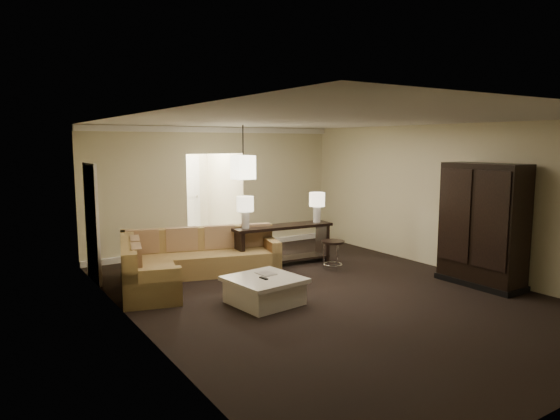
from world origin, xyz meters
TOP-DOWN VIEW (x-y plane):
  - ground at (0.00, 0.00)m, footprint 8.00×8.00m
  - wall_back at (0.00, 4.00)m, footprint 6.00×0.04m
  - wall_left at (-3.00, 0.00)m, footprint 0.04×8.00m
  - wall_right at (3.00, 0.00)m, footprint 0.04×8.00m
  - ceiling at (0.00, 0.00)m, footprint 6.00×8.00m
  - crown_molding at (0.00, 3.95)m, footprint 6.00×0.10m
  - baseboard at (0.00, 3.95)m, footprint 6.00×0.10m
  - side_door at (-2.97, 2.80)m, footprint 0.05×0.90m
  - foyer at (0.00, 5.34)m, footprint 1.44×2.02m
  - sectional_sofa at (-1.58, 1.99)m, footprint 3.34×2.44m
  - coffee_table at (-1.06, 0.10)m, footprint 1.13×1.13m
  - console_table at (0.50, 2.00)m, footprint 2.13×0.65m
  - armoire at (2.59, -1.06)m, footprint 0.63×1.46m
  - drink_table at (1.12, 1.16)m, footprint 0.45×0.45m
  - table_lamp_left at (-0.31, 2.07)m, footprint 0.32×0.32m
  - table_lamp_right at (1.31, 1.93)m, footprint 0.32×0.32m
  - pendant_light at (0.00, 2.70)m, footprint 0.38×0.38m
  - person at (-0.45, 5.60)m, footprint 0.75×0.61m

SIDE VIEW (x-z plane):
  - ground at x=0.00m, z-range 0.00..0.00m
  - baseboard at x=0.00m, z-range 0.00..0.12m
  - coffee_table at x=-1.06m, z-range 0.00..0.42m
  - sectional_sofa at x=-1.58m, z-range -0.09..0.77m
  - drink_table at x=1.12m, z-range 0.12..0.69m
  - console_table at x=0.50m, z-range 0.08..0.89m
  - person at x=-0.45m, z-range 0.00..1.81m
  - armoire at x=2.59m, z-range -0.04..2.06m
  - side_door at x=-2.97m, z-range 0.00..2.10m
  - table_lamp_left at x=-0.31m, z-range 0.91..1.53m
  - table_lamp_right at x=1.31m, z-range 0.91..1.53m
  - foyer at x=0.00m, z-range -0.10..2.70m
  - wall_back at x=0.00m, z-range 0.00..2.80m
  - wall_left at x=-3.00m, z-range 0.00..2.80m
  - wall_right at x=3.00m, z-range 0.00..2.80m
  - pendant_light at x=0.00m, z-range 1.41..2.50m
  - crown_molding at x=0.00m, z-range 2.67..2.79m
  - ceiling at x=0.00m, z-range 2.79..2.81m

